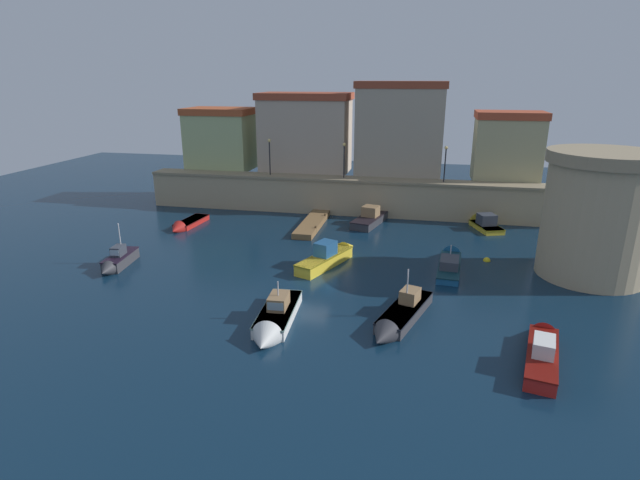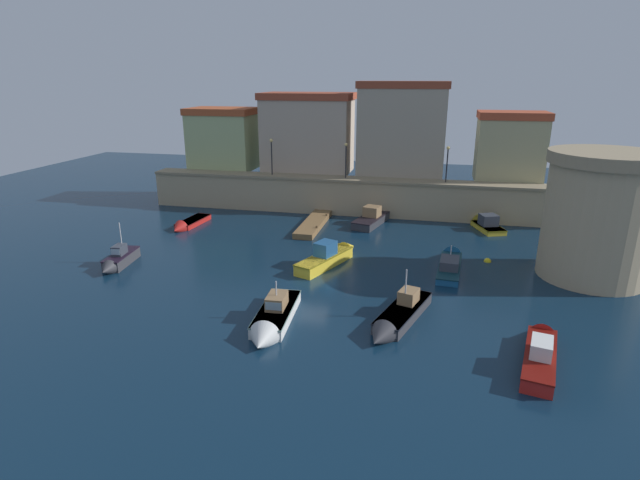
# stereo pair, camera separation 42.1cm
# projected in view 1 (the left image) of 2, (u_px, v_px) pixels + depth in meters

# --- Properties ---
(ground_plane) EXTENTS (102.66, 102.66, 0.00)m
(ground_plane) POSITION_uv_depth(u_px,v_px,m) (310.00, 281.00, 34.30)
(ground_plane) COLOR #0C2338
(quay_wall) EXTENTS (42.31, 2.51, 3.67)m
(quay_wall) POSITION_uv_depth(u_px,v_px,m) (351.00, 196.00, 50.65)
(quay_wall) COLOR tan
(quay_wall) RESTS_ON ground
(old_town_backdrop) EXTENTS (36.97, 5.70, 9.48)m
(old_town_backdrop) POSITION_uv_depth(u_px,v_px,m) (339.00, 136.00, 52.46)
(old_town_backdrop) COLOR #A9B87C
(old_town_backdrop) RESTS_ON ground
(fortress_tower) EXTENTS (7.54, 7.54, 8.73)m
(fortress_tower) POSITION_uv_depth(u_px,v_px,m) (598.00, 215.00, 33.95)
(fortress_tower) COLOR tan
(fortress_tower) RESTS_ON ground
(pier_dock) EXTENTS (1.77, 8.44, 0.70)m
(pier_dock) POSITION_uv_depth(u_px,v_px,m) (312.00, 224.00, 46.75)
(pier_dock) COLOR brown
(pier_dock) RESTS_ON ground
(quay_lamp_0) EXTENTS (0.32, 0.32, 3.65)m
(quay_lamp_0) POSITION_uv_depth(u_px,v_px,m) (270.00, 151.00, 51.00)
(quay_lamp_0) COLOR black
(quay_lamp_0) RESTS_ON quay_wall
(quay_lamp_1) EXTENTS (0.32, 0.32, 3.46)m
(quay_lamp_1) POSITION_uv_depth(u_px,v_px,m) (344.00, 155.00, 49.52)
(quay_lamp_1) COLOR black
(quay_lamp_1) RESTS_ON quay_wall
(quay_lamp_2) EXTENTS (0.32, 0.32, 3.42)m
(quay_lamp_2) POSITION_uv_depth(u_px,v_px,m) (445.00, 158.00, 47.59)
(quay_lamp_2) COLOR black
(quay_lamp_2) RESTS_ON quay_wall
(moored_boat_0) EXTENTS (3.26, 5.04, 2.04)m
(moored_boat_0) POSITION_uv_depth(u_px,v_px,m) (482.00, 223.00, 46.49)
(moored_boat_0) COLOR gold
(moored_boat_0) RESTS_ON ground
(moored_boat_1) EXTENTS (2.04, 7.29, 2.28)m
(moored_boat_1) POSITION_uv_depth(u_px,v_px,m) (450.00, 261.00, 36.91)
(moored_boat_1) COLOR #195689
(moored_boat_1) RESTS_ON ground
(moored_boat_2) EXTENTS (2.16, 6.73, 2.82)m
(moored_boat_2) POSITION_uv_depth(u_px,v_px,m) (274.00, 320.00, 27.88)
(moored_boat_2) COLOR silver
(moored_boat_2) RESTS_ON ground
(moored_boat_3) EXTENTS (2.78, 6.89, 1.78)m
(moored_boat_3) POSITION_uv_depth(u_px,v_px,m) (543.00, 348.00, 24.92)
(moored_boat_3) COLOR red
(moored_boat_3) RESTS_ON ground
(moored_boat_4) EXTENTS (3.45, 7.18, 2.20)m
(moored_boat_4) POSITION_uv_depth(u_px,v_px,m) (374.00, 216.00, 48.32)
(moored_boat_4) COLOR #333338
(moored_boat_4) RESTS_ON ground
(moored_boat_5) EXTENTS (3.55, 7.13, 3.36)m
(moored_boat_5) POSITION_uv_depth(u_px,v_px,m) (399.00, 317.00, 28.29)
(moored_boat_5) COLOR #333338
(moored_boat_5) RESTS_ON ground
(moored_boat_6) EXTENTS (1.87, 5.46, 1.39)m
(moored_boat_6) POSITION_uv_depth(u_px,v_px,m) (186.00, 225.00, 46.38)
(moored_boat_6) COLOR red
(moored_boat_6) RESTS_ON ground
(moored_boat_7) EXTENTS (1.77, 4.79, 3.30)m
(moored_boat_7) POSITION_uv_depth(u_px,v_px,m) (117.00, 261.00, 36.62)
(moored_boat_7) COLOR #333338
(moored_boat_7) RESTS_ON ground
(moored_boat_8) EXTENTS (3.93, 7.11, 2.11)m
(moored_boat_8) POSITION_uv_depth(u_px,v_px,m) (330.00, 256.00, 37.46)
(moored_boat_8) COLOR gold
(moored_boat_8) RESTS_ON ground
(mooring_buoy_0) EXTENTS (0.55, 0.55, 0.55)m
(mooring_buoy_0) POSITION_uv_depth(u_px,v_px,m) (487.00, 261.00, 38.08)
(mooring_buoy_0) COLOR yellow
(mooring_buoy_0) RESTS_ON ground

